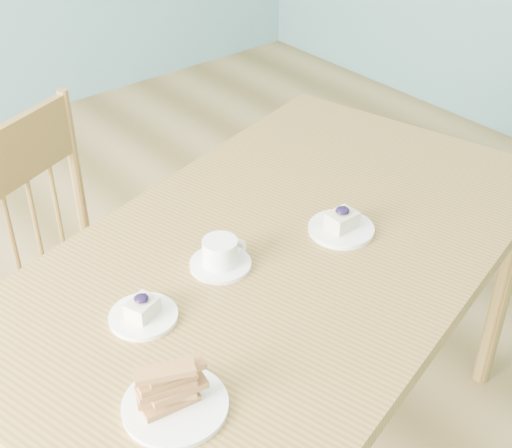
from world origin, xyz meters
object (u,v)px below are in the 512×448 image
at_px(dining_chair, 79,270).
at_px(cheesecake_plate_far, 143,313).
at_px(cheesecake_plate_near, 341,225).
at_px(dining_table, 282,272).
at_px(coffee_cup, 221,255).
at_px(biscotti_plate, 174,394).

xyz_separation_m(dining_chair, cheesecake_plate_far, (-0.13, -0.62, 0.33)).
bearing_deg(dining_chair, cheesecake_plate_far, -124.72).
distance_m(dining_chair, cheesecake_plate_near, 0.84).
height_order(dining_table, cheesecake_plate_near, cheesecake_plate_near).
relative_size(dining_table, cheesecake_plate_far, 11.76).
height_order(dining_table, cheesecake_plate_far, cheesecake_plate_far).
distance_m(dining_chair, coffee_cup, 0.68).
bearing_deg(biscotti_plate, dining_chair, 75.92).
relative_size(dining_chair, cheesecake_plate_far, 6.72).
xyz_separation_m(cheesecake_plate_near, coffee_cup, (-0.30, 0.07, 0.01)).
bearing_deg(cheesecake_plate_near, dining_chair, 121.40).
relative_size(dining_table, biscotti_plate, 8.75).
bearing_deg(biscotti_plate, dining_table, 27.62).
bearing_deg(cheesecake_plate_far, coffee_cup, 9.71).
bearing_deg(cheesecake_plate_far, dining_table, 1.39).
distance_m(cheesecake_plate_near, biscotti_plate, 0.65).
xyz_separation_m(dining_table, cheesecake_plate_far, (-0.39, -0.01, 0.09)).
bearing_deg(dining_chair, cheesecake_plate_near, -81.24).
bearing_deg(cheesecake_plate_far, biscotti_plate, -109.16).
distance_m(coffee_cup, biscotti_plate, 0.41).
height_order(coffee_cup, biscotti_plate, biscotti_plate).
bearing_deg(coffee_cup, dining_chair, 116.69).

